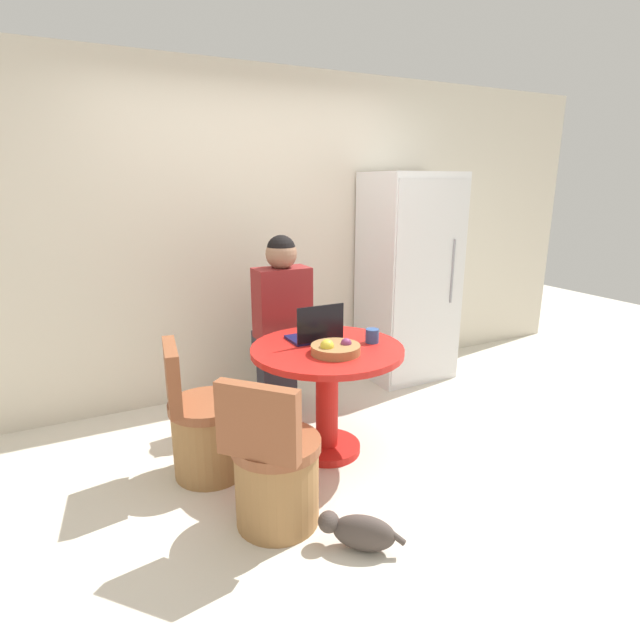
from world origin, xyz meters
TOP-DOWN VIEW (x-y plane):
  - ground_plane at (0.00, 0.00)m, footprint 12.00×12.00m
  - wall_back at (0.00, 1.55)m, footprint 7.00×0.06m
  - refrigerator at (1.32, 1.19)m, footprint 0.75×0.63m
  - dining_table at (0.03, 0.28)m, footprint 0.97×0.97m
  - chair_near_left_corner at (-0.55, -0.24)m, footprint 0.53×0.53m
  - chair_left_side at (-0.75, 0.39)m, footprint 0.47×0.46m
  - person_seated at (0.00, 0.99)m, footprint 0.40×0.37m
  - laptop at (0.02, 0.43)m, footprint 0.33×0.22m
  - fruit_bowl at (0.01, 0.14)m, footprint 0.30×0.30m
  - coffee_cup at (0.32, 0.23)m, footprint 0.09×0.09m
  - cat at (-0.26, -0.60)m, footprint 0.35×0.31m

SIDE VIEW (x-z plane):
  - ground_plane at x=0.00m, z-range 0.00..0.00m
  - cat at x=-0.26m, z-range 0.00..0.19m
  - chair_near_left_corner at x=-0.55m, z-range -0.14..0.70m
  - chair_left_side at x=-0.75m, z-range -0.14..0.70m
  - dining_table at x=0.03m, z-range 0.16..0.89m
  - fruit_bowl at x=0.01m, z-range 0.71..0.81m
  - person_seated at x=0.00m, z-range 0.08..1.45m
  - coffee_cup at x=0.32m, z-range 0.73..0.82m
  - laptop at x=0.02m, z-range 0.66..0.91m
  - refrigerator at x=1.32m, z-range 0.00..1.81m
  - wall_back at x=0.00m, z-range 0.00..2.60m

